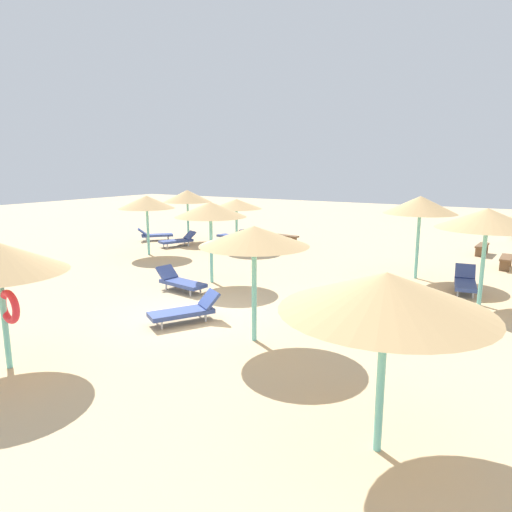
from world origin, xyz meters
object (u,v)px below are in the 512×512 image
(parasol_8, at_px, (386,292))
(lounger_5, at_px, (186,310))
(parasol_2, at_px, (211,210))
(lounger_1, at_px, (178,240))
(lounger_4, at_px, (155,235))
(parasol_1, at_px, (147,202))
(parasol_5, at_px, (254,237))
(lounger_0, at_px, (465,282))
(parasol_7, at_px, (487,219))
(bench_2, at_px, (482,248))
(parasol_6, at_px, (236,204))
(lounger_2, at_px, (180,281))
(parasol_4, at_px, (187,196))
(lounger_6, at_px, (233,236))
(bench_0, at_px, (506,260))
(bench_1, at_px, (285,238))
(parasol_0, at_px, (420,205))

(parasol_8, relative_size, lounger_5, 1.53)
(parasol_2, height_order, lounger_1, parasol_2)
(lounger_4, bearing_deg, parasol_2, -35.36)
(parasol_1, height_order, parasol_5, same)
(lounger_0, height_order, lounger_4, lounger_0)
(parasol_7, height_order, bench_2, parasol_7)
(lounger_4, relative_size, lounger_5, 0.95)
(parasol_8, bearing_deg, parasol_7, 86.16)
(parasol_6, xyz_separation_m, lounger_2, (2.70, -7.55, -1.91))
(parasol_1, distance_m, parasol_4, 4.20)
(parasol_2, bearing_deg, lounger_2, -98.77)
(lounger_0, bearing_deg, lounger_6, 160.31)
(parasol_1, relative_size, parasol_5, 1.00)
(lounger_2, bearing_deg, bench_0, 45.73)
(parasol_2, bearing_deg, lounger_6, 118.83)
(parasol_2, height_order, lounger_2, parasol_2)
(parasol_5, bearing_deg, parasol_7, 53.42)
(parasol_5, xyz_separation_m, bench_2, (3.65, 14.51, -2.16))
(parasol_6, bearing_deg, lounger_5, -63.73)
(lounger_6, bearing_deg, bench_0, 1.06)
(bench_0, distance_m, bench_1, 10.33)
(lounger_2, distance_m, bench_2, 14.47)
(lounger_1, height_order, bench_0, lounger_1)
(lounger_4, bearing_deg, lounger_0, -8.92)
(parasol_8, xyz_separation_m, lounger_4, (-16.15, 12.51, -2.08))
(parasol_4, height_order, lounger_4, parasol_4)
(parasol_0, bearing_deg, parasol_5, -103.44)
(parasol_1, bearing_deg, bench_1, 54.33)
(lounger_1, bearing_deg, parasol_7, -12.49)
(bench_2, bearing_deg, parasol_7, -85.49)
(parasol_8, distance_m, lounger_5, 6.96)
(parasol_1, distance_m, parasol_2, 6.18)
(parasol_1, height_order, parasol_7, parasol_7)
(lounger_2, distance_m, lounger_5, 3.15)
(parasol_8, relative_size, bench_1, 1.93)
(parasol_0, bearing_deg, parasol_6, 169.13)
(lounger_0, height_order, lounger_5, lounger_0)
(lounger_0, bearing_deg, parasol_4, 166.72)
(parasol_5, height_order, lounger_2, parasol_5)
(lounger_1, xyz_separation_m, bench_1, (4.46, 3.37, 0.03))
(lounger_1, height_order, lounger_6, lounger_6)
(lounger_2, height_order, lounger_5, lounger_5)
(parasol_4, bearing_deg, lounger_4, -152.42)
(lounger_0, distance_m, lounger_2, 9.45)
(lounger_2, relative_size, bench_2, 1.28)
(parasol_4, distance_m, parasol_5, 15.11)
(parasol_5, relative_size, bench_1, 1.79)
(lounger_1, bearing_deg, parasol_4, 112.59)
(parasol_7, xyz_separation_m, lounger_6, (-12.70, 5.75, -2.27))
(parasol_7, xyz_separation_m, lounger_5, (-6.55, -5.67, -2.27))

